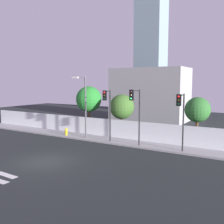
{
  "coord_description": "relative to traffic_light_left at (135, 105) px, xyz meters",
  "views": [
    {
      "loc": [
        13.74,
        -13.2,
        5.7
      ],
      "look_at": [
        1.8,
        6.5,
        3.12
      ],
      "focal_mm": 41.72,
      "sensor_mm": 36.0,
      "label": 1
    }
  ],
  "objects": [
    {
      "name": "roadside_tree_leftmost",
      "position": [
        -7.77,
        3.83,
        0.08
      ],
      "size": [
        2.92,
        2.92,
        5.33
      ],
      "color": "brown",
      "rests_on": "ground"
    },
    {
      "name": "traffic_light_right",
      "position": [
        -2.93,
        0.12,
        -0.09
      ],
      "size": [
        0.35,
        1.27,
        4.88
      ],
      "color": "black",
      "rests_on": "sidewalk"
    },
    {
      "name": "fire_hydrant",
      "position": [
        -8.51,
        0.73,
        -3.21
      ],
      "size": [
        0.44,
        0.26,
        0.77
      ],
      "color": "gold",
      "rests_on": "sidewalk"
    },
    {
      "name": "traffic_light_left",
      "position": [
        0.0,
        0.0,
        0.0
      ],
      "size": [
        0.4,
        1.51,
        4.99
      ],
      "color": "black",
      "rests_on": "sidewalk"
    },
    {
      "name": "tower_on_skyline",
      "position": [
        -10.7,
        28.6,
        8.52
      ],
      "size": [
        5.21,
        5.0,
        24.6
      ],
      "primitive_type": "cube",
      "color": "gray",
      "rests_on": "ground"
    },
    {
      "name": "street_lamp_curbside",
      "position": [
        -5.93,
        0.53,
        0.11
      ],
      "size": [
        0.74,
        2.23,
        6.19
      ],
      "color": "#4C4C51",
      "rests_on": "sidewalk"
    },
    {
      "name": "sidewalk",
      "position": [
        -3.91,
        1.31,
        -3.7
      ],
      "size": [
        36.0,
        2.4,
        0.15
      ],
      "primitive_type": "cube",
      "color": "#9A9A9A",
      "rests_on": "ground"
    },
    {
      "name": "roadside_tree_midright",
      "position": [
        4.35,
        3.83,
        -0.51
      ],
      "size": [
        2.29,
        2.29,
        4.44
      ],
      "color": "brown",
      "rests_on": "ground"
    },
    {
      "name": "low_building_distant",
      "position": [
        -5.72,
        16.6,
        0.16
      ],
      "size": [
        11.06,
        6.0,
        7.88
      ],
      "primitive_type": "cube",
      "color": "#9C9C9C",
      "rests_on": "ground"
    },
    {
      "name": "traffic_light_center",
      "position": [
        3.96,
        0.0,
        -0.2
      ],
      "size": [
        0.35,
        1.47,
        4.7
      ],
      "color": "black",
      "rests_on": "sidewalk"
    },
    {
      "name": "ground_plane",
      "position": [
        -3.91,
        -6.89,
        -3.78
      ],
      "size": [
        80.0,
        80.0,
        0.0
      ],
      "primitive_type": "plane",
      "color": "#222627"
    },
    {
      "name": "roadside_tree_midleft",
      "position": [
        -3.46,
        3.83,
        -0.59
      ],
      "size": [
        2.63,
        2.63,
        4.5
      ],
      "color": "brown",
      "rests_on": "ground"
    },
    {
      "name": "perimeter_wall",
      "position": [
        -3.91,
        2.6,
        -2.73
      ],
      "size": [
        36.0,
        0.18,
        1.8
      ],
      "primitive_type": "cube",
      "color": "white",
      "rests_on": "sidewalk"
    }
  ]
}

